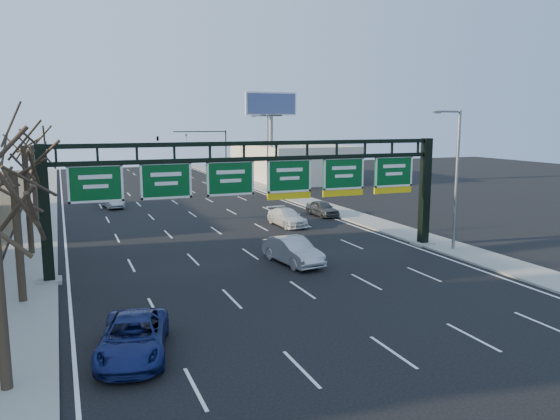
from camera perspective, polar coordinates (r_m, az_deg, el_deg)
name	(u,v)px	position (r m, az deg, el deg)	size (l,w,h in m)	color
ground	(320,302)	(25.81, 4.19, -9.56)	(160.00, 160.00, 0.00)	black
sidewalk_left	(35,238)	(42.72, -24.24, -2.69)	(3.00, 120.00, 0.12)	gray
sidewalk_right	(350,215)	(48.81, 7.30, -0.52)	(3.00, 120.00, 0.12)	gray
lane_markings	(209,226)	(44.05, -7.38, -1.66)	(21.60, 120.00, 0.01)	white
sign_gantry	(263,185)	(32.06, -1.79, 2.67)	(24.60, 1.20, 7.20)	black
building_right_distant	(291,162)	(78.44, 1.17, 5.05)	(12.00, 20.00, 5.00)	beige
tree_gantry	(11,149)	(26.96, -26.29, 5.76)	(3.60, 3.60, 8.48)	#30241A
tree_mid	(23,129)	(36.92, -25.31, 7.68)	(3.60, 3.60, 9.24)	#30241A
tree_far	(30,132)	(46.91, -24.65, 7.44)	(3.60, 3.60, 8.86)	#30241A
streetlight_near	(455,172)	(36.50, 17.84, 3.75)	(2.15, 0.22, 9.00)	slate
streetlight_far	(267,148)	(66.21, -1.42, 6.50)	(2.15, 0.22, 9.00)	slate
billboard_right	(271,115)	(71.69, -0.94, 9.90)	(7.00, 0.50, 12.00)	slate
traffic_signal_mast	(184,141)	(78.68, -9.99, 7.11)	(10.16, 0.54, 7.00)	black
car_blue_suv	(133,337)	(20.66, -15.08, -12.73)	(2.31, 5.02, 1.39)	navy
car_silver_sedan	(293,251)	(32.15, 1.36, -4.28)	(1.65, 4.74, 1.56)	#9E9EA3
car_white_wagon	(287,217)	(43.80, 0.73, -0.76)	(1.88, 4.62, 1.34)	silver
car_grey_far	(322,208)	(48.38, 4.45, 0.17)	(1.58, 3.94, 1.34)	#3A3D3F
car_silver_distant	(112,201)	(55.33, -17.15, 0.95)	(1.45, 4.16, 1.37)	#9F9FA4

